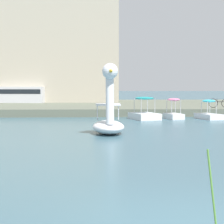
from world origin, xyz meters
TOP-DOWN VIEW (x-y plane):
  - shore_bank_far at (0.00, 35.18)m, footprint 149.07×24.84m
  - swan_boat at (-0.90, 12.13)m, footprint 1.59×2.83m
  - pedal_boat_cyan at (6.40, 20.66)m, footprint 1.61×2.39m
  - pedal_boat_pink at (3.99, 20.87)m, footprint 1.24×1.92m
  - pedal_boat_teal at (1.91, 20.62)m, footprint 2.13×2.69m
  - bicycle_parked at (8.49, 24.62)m, footprint 1.68×0.45m
  - parked_van at (-9.29, 36.91)m, footprint 5.18×2.49m
  - apartment_block at (-9.28, 42.55)m, footprint 22.53×12.89m

SIDE VIEW (x-z plane):
  - shore_bank_far at x=0.00m, z-range 0.00..0.58m
  - pedal_boat_cyan at x=6.40m, z-range -0.32..1.04m
  - pedal_boat_pink at x=3.99m, z-range -0.27..1.18m
  - pedal_boat_teal at x=1.91m, z-range -0.32..1.24m
  - swan_boat at x=-0.90m, z-range -0.79..2.44m
  - bicycle_parked at x=8.49m, z-range 0.57..1.32m
  - parked_van at x=-9.29m, z-range 0.65..2.38m
  - apartment_block at x=-9.28m, z-range 0.58..12.98m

